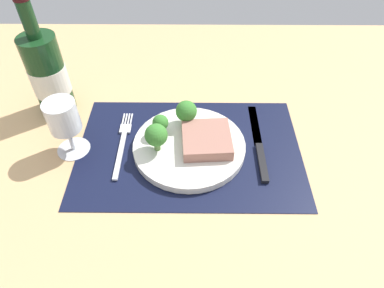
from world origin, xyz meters
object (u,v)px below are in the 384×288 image
at_px(plate, 189,146).
at_px(wine_glass, 64,119).
at_px(wine_bottle, 48,74).
at_px(knife, 259,147).
at_px(steak, 207,138).
at_px(fork, 122,143).

distance_m(plate, wine_glass, 0.25).
xyz_separation_m(wine_bottle, wine_glass, (0.07, -0.13, -0.01)).
bearing_deg(wine_glass, knife, 0.18).
xyz_separation_m(steak, wine_glass, (-0.28, -0.00, 0.05)).
height_order(fork, wine_bottle, wine_bottle).
bearing_deg(plate, wine_glass, 179.03).
distance_m(plate, knife, 0.15).
bearing_deg(plate, steak, 6.84).
height_order(steak, wine_bottle, wine_bottle).
height_order(plate, knife, plate).
xyz_separation_m(steak, knife, (0.11, 0.00, -0.03)).
relative_size(wine_bottle, wine_glass, 2.21).
relative_size(plate, fork, 1.20).
distance_m(steak, wine_bottle, 0.37).
height_order(plate, steak, steak).
height_order(fork, knife, knife).
bearing_deg(fork, knife, -4.61).
xyz_separation_m(plate, steak, (0.04, 0.00, 0.02)).
distance_m(steak, fork, 0.18).
height_order(steak, wine_glass, wine_glass).
distance_m(steak, wine_glass, 0.28).
distance_m(wine_bottle, wine_glass, 0.15).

